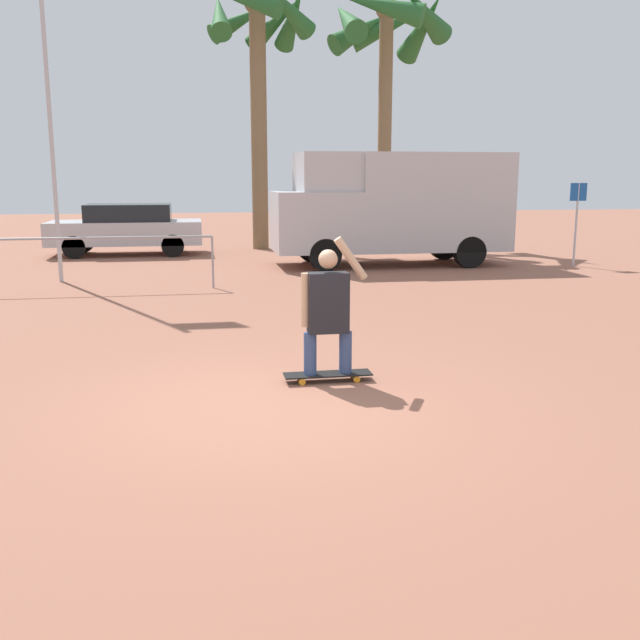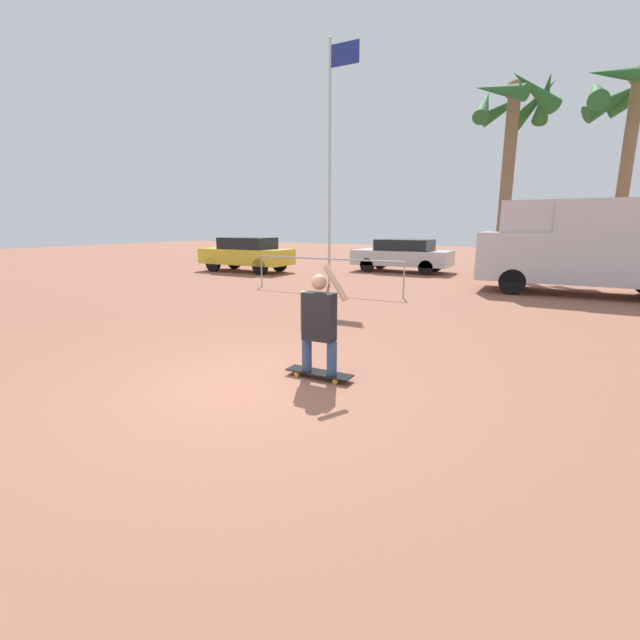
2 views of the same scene
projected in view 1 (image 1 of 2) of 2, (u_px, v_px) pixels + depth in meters
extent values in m
plane|color=#935B47|center=(267.00, 404.00, 7.08)|extent=(80.00, 80.00, 0.00)
cube|color=black|center=(328.00, 374.00, 7.86)|extent=(0.97, 0.25, 0.02)
cylinder|color=orange|center=(302.00, 382.00, 7.71)|extent=(0.07, 0.03, 0.07)
cylinder|color=orange|center=(299.00, 377.00, 7.92)|extent=(0.07, 0.03, 0.07)
cylinder|color=orange|center=(357.00, 379.00, 7.81)|extent=(0.07, 0.03, 0.07)
cylinder|color=orange|center=(353.00, 374.00, 8.02)|extent=(0.07, 0.03, 0.07)
cylinder|color=#384C7A|center=(310.00, 354.00, 7.78)|extent=(0.14, 0.14, 0.46)
cylinder|color=#384C7A|center=(345.00, 352.00, 7.84)|extent=(0.14, 0.14, 0.46)
cube|color=#232328|center=(328.00, 303.00, 7.70)|extent=(0.44, 0.22, 0.66)
sphere|color=tan|center=(328.00, 259.00, 7.61)|extent=(0.21, 0.21, 0.21)
cylinder|color=tan|center=(305.00, 300.00, 7.65)|extent=(0.09, 0.09, 0.58)
cylinder|color=tan|center=(351.00, 259.00, 7.65)|extent=(0.37, 0.09, 0.48)
cylinder|color=black|center=(325.00, 255.00, 17.10)|extent=(0.79, 0.28, 0.79)
cylinder|color=black|center=(312.00, 247.00, 18.93)|extent=(0.79, 0.28, 0.79)
cylinder|color=black|center=(470.00, 252.00, 17.73)|extent=(0.79, 0.28, 0.79)
cylinder|color=black|center=(443.00, 245.00, 19.56)|extent=(0.79, 0.28, 0.79)
cube|color=#BCBCC1|center=(315.00, 221.00, 17.86)|extent=(2.07, 2.18, 1.48)
cube|color=black|center=(298.00, 210.00, 17.73)|extent=(0.04, 1.85, 0.74)
cube|color=#BCBCC1|center=(428.00, 202.00, 18.27)|extent=(3.84, 2.18, 2.42)
cube|color=#BCBCC1|center=(327.00, 172.00, 17.67)|extent=(1.45, 2.01, 0.94)
cylinder|color=black|center=(74.00, 247.00, 19.73)|extent=(0.64, 0.22, 0.64)
cylinder|color=black|center=(83.00, 242.00, 21.37)|extent=(0.64, 0.22, 0.64)
cylinder|color=black|center=(173.00, 246.00, 20.19)|extent=(0.64, 0.22, 0.64)
cylinder|color=black|center=(174.00, 241.00, 21.83)|extent=(0.64, 0.22, 0.64)
cube|color=#BCBCC1|center=(126.00, 232.00, 20.72)|extent=(4.33, 1.92, 0.66)
cube|color=black|center=(129.00, 212.00, 20.62)|extent=(2.38, 1.69, 0.49)
cylinder|color=brown|center=(385.00, 131.00, 23.00)|extent=(0.44, 0.44, 7.41)
sphere|color=brown|center=(387.00, 8.00, 22.28)|extent=(0.71, 0.71, 0.71)
cone|color=#235B28|center=(423.00, 27.00, 22.83)|extent=(1.22, 2.65, 2.07)
cone|color=#235B28|center=(389.00, 26.00, 23.59)|extent=(2.78, 1.56, 1.60)
cone|color=#235B28|center=(364.00, 29.00, 23.47)|extent=(2.73, 1.54, 1.88)
cone|color=#235B28|center=(347.00, 19.00, 22.06)|extent=(0.86, 2.68, 1.85)
cone|color=#235B28|center=(381.00, 6.00, 21.08)|extent=(2.77, 1.74, 1.40)
cone|color=#235B28|center=(424.00, 12.00, 21.57)|extent=(2.45, 2.38, 1.59)
cylinder|color=brown|center=(259.00, 129.00, 21.88)|extent=(0.50, 0.50, 7.37)
sphere|color=brown|center=(257.00, 1.00, 21.16)|extent=(0.80, 0.80, 0.80)
cone|color=#235B28|center=(293.00, 18.00, 21.61)|extent=(1.00, 2.26, 1.81)
cone|color=#235B28|center=(276.00, 22.00, 22.20)|extent=(2.12, 1.84, 1.78)
cone|color=#235B28|center=(242.00, 20.00, 22.17)|extent=(2.34, 1.34, 1.62)
cone|color=#235B28|center=(219.00, 14.00, 21.03)|extent=(0.64, 2.16, 1.85)
cone|color=#235B28|center=(286.00, 7.00, 20.55)|extent=(2.09, 2.00, 1.59)
cylinder|color=#B7B7BC|center=(48.00, 92.00, 14.66)|extent=(0.09, 0.09, 7.87)
cylinder|color=#B7B7BC|center=(576.00, 225.00, 17.93)|extent=(0.06, 0.06, 2.08)
cube|color=#19519E|center=(579.00, 192.00, 17.75)|extent=(0.44, 0.02, 0.44)
cylinder|color=#99999E|center=(80.00, 238.00, 13.89)|extent=(5.08, 0.05, 0.05)
cylinder|color=#99999E|center=(213.00, 262.00, 14.43)|extent=(0.04, 0.04, 1.05)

